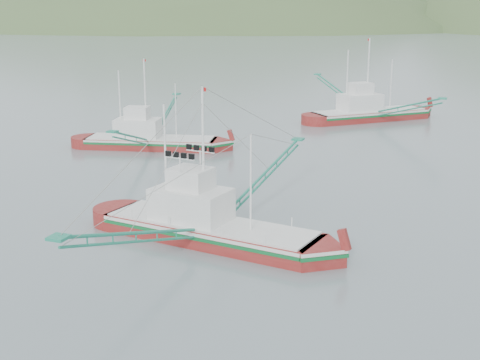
% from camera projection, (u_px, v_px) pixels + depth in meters
% --- Properties ---
extents(ground, '(1200.00, 1200.00, 0.00)m').
position_uv_depth(ground, '(205.00, 257.00, 39.50)').
color(ground, slate).
rests_on(ground, ground).
extents(main_boat, '(14.69, 25.66, 10.46)m').
position_uv_depth(main_boat, '(208.00, 214.00, 41.72)').
color(main_boat, maroon).
rests_on(main_boat, ground).
extents(bg_boat_far, '(22.48, 23.19, 11.11)m').
position_uv_depth(bg_boat_far, '(369.00, 102.00, 84.84)').
color(bg_boat_far, maroon).
rests_on(bg_boat_far, ground).
extents(bg_boat_left, '(13.89, 23.98, 9.85)m').
position_uv_depth(bg_boat_left, '(149.00, 131.00, 68.53)').
color(bg_boat_left, maroon).
rests_on(bg_boat_left, ground).
extents(headland_left, '(448.00, 308.00, 210.00)m').
position_uv_depth(headland_left, '(169.00, 26.00, 426.22)').
color(headland_left, '#435C2F').
rests_on(headland_left, ground).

